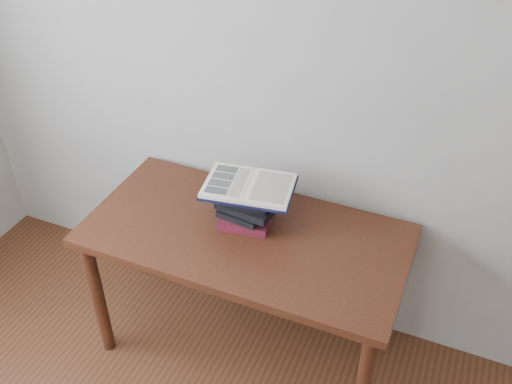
% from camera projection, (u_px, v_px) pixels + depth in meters
% --- Properties ---
extents(desk, '(1.35, 0.68, 0.73)m').
position_uv_depth(desk, '(245.00, 250.00, 2.45)').
color(desk, '#4F2313').
rests_on(desk, ground).
extents(book_stack, '(0.26, 0.22, 0.16)m').
position_uv_depth(book_stack, '(246.00, 206.00, 2.40)').
color(book_stack, '#5A1623').
rests_on(book_stack, desk).
extents(open_book, '(0.41, 0.31, 0.03)m').
position_uv_depth(open_book, '(249.00, 186.00, 2.35)').
color(open_book, black).
rests_on(open_book, book_stack).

